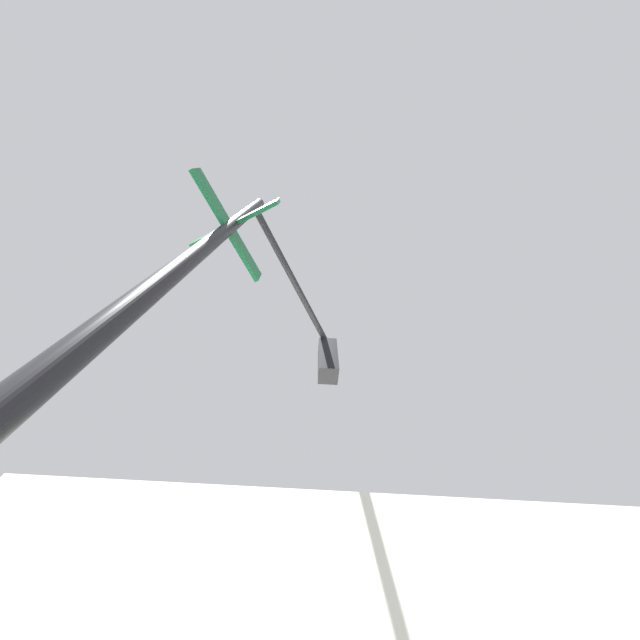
% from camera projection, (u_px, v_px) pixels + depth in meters
% --- Properties ---
extents(traffic_signal_near, '(1.72, 2.75, 6.40)m').
position_uv_depth(traffic_signal_near, '(278.00, 325.00, 3.16)').
color(traffic_signal_near, black).
rests_on(traffic_signal_near, ground_plane).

